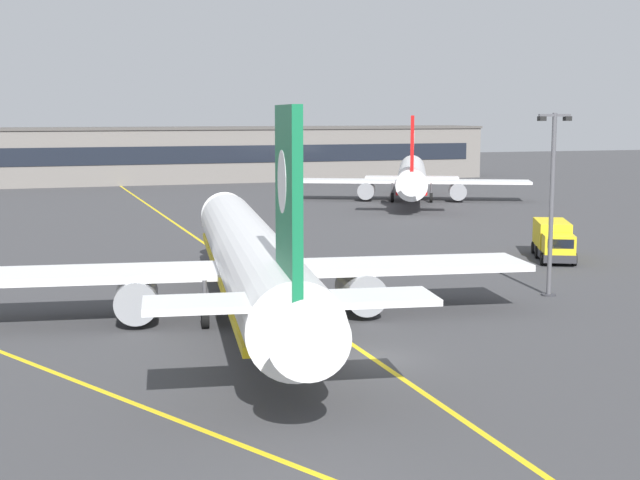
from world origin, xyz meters
The scene contains 9 objects.
ground_plane centered at (0.00, 0.00, 0.00)m, with size 400.00×400.00×0.00m, color #3D3D3F.
taxiway_centreline centered at (0.00, 30.00, 0.00)m, with size 0.30×180.00×0.01m, color yellow.
taxiway_lead_in_stripe centered at (-14.00, 2.00, 0.00)m, with size 0.30×60.00×0.01m, color yellow.
airliner_foreground centered at (-3.36, 9.97, 3.37)m, with size 32.36×41.41×11.65m.
airliner_background centered at (33.30, 69.80, 3.21)m, with size 29.63×37.17×11.09m.
apron_lamp_post centered at (15.95, 10.33, 5.97)m, with size 2.24×0.90×11.36m.
service_truck_baggage_yellow centered at (24.25, 22.77, 1.48)m, with size 5.40×7.90×2.90m.
safety_cone_by_nose_gear centered at (-1.67, 26.43, 0.26)m, with size 0.44×0.44×0.55m.
terminal_building centered at (-7.85, 112.49, 4.55)m, with size 142.21×12.40×9.08m.
Camera 1 is at (-15.39, -38.17, 11.33)m, focal length 51.03 mm.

